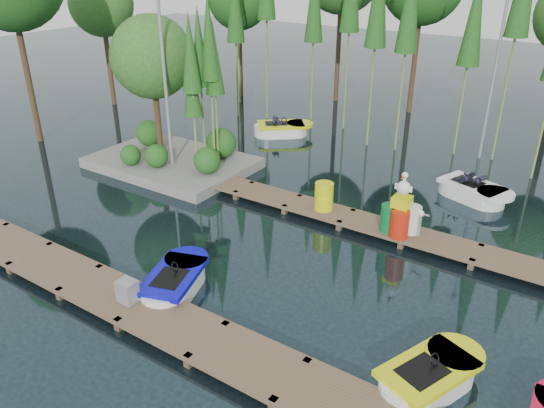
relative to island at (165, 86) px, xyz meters
The scene contains 14 objects.
ground_plane 7.79m from the island, 27.58° to the right, with size 90.00×90.00×0.00m, color #1B2C32.
near_dock 10.44m from the island, 51.04° to the right, with size 18.00×1.50×0.50m.
far_dock 7.91m from the island, ahead, with size 15.00×1.20×0.50m.
island is the anchor object (origin of this frame).
lamp_island 1.56m from the island, 44.71° to the right, with size 0.30×0.30×7.25m.
lamp_rear 12.91m from the island, 36.82° to the left, with size 0.30×0.30×7.25m.
boat_blue 9.56m from the island, 46.05° to the right, with size 1.92×2.82×0.87m.
boat_yellow_near 14.55m from the island, 25.72° to the right, with size 2.01×2.79×0.86m.
boat_yellow_far 6.51m from the island, 72.56° to the left, with size 2.96×2.72×1.39m.
boat_white_far 12.00m from the island, 16.79° to the left, with size 3.00×2.10×1.30m.
utility_cabinet 10.16m from the island, 52.49° to the right, with size 0.45×0.38×0.55m, color gray.
yellow_barrel 7.90m from the island, ahead, with size 0.61×0.61×0.91m, color #D3DD0B.
drum_cluster 10.42m from the island, ahead, with size 1.12×1.02×1.93m.
seagull_post 10.94m from the island, ahead, with size 0.52×0.28×0.83m.
Camera 1 is at (8.39, -11.30, 7.96)m, focal length 35.00 mm.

